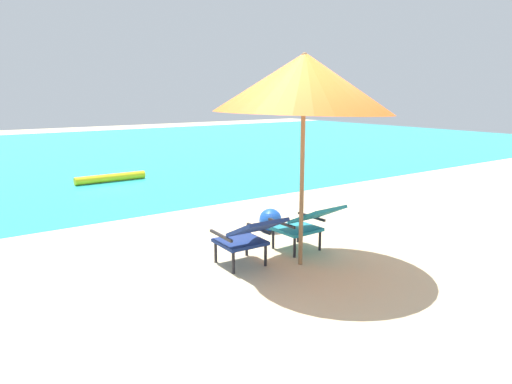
{
  "coord_description": "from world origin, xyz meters",
  "views": [
    {
      "loc": [
        -3.42,
        -4.32,
        2.02
      ],
      "look_at": [
        0.0,
        0.51,
        0.75
      ],
      "focal_mm": 32.84,
      "sensor_mm": 36.0,
      "label": 1
    }
  ],
  "objects_px": {
    "swim_buoy": "(111,178)",
    "beach_umbrella_center": "(304,83)",
    "lounge_chair_left": "(248,235)",
    "lounge_chair_right": "(306,222)",
    "beach_ball": "(270,220)"
  },
  "relations": [
    {
      "from": "lounge_chair_left",
      "to": "beach_umbrella_center",
      "type": "xyz_separation_m",
      "value": [
        0.59,
        -0.24,
        1.71
      ]
    },
    {
      "from": "lounge_chair_left",
      "to": "swim_buoy",
      "type": "bearing_deg",
      "value": 85.78
    },
    {
      "from": "beach_ball",
      "to": "swim_buoy",
      "type": "bearing_deg",
      "value": 97.34
    },
    {
      "from": "beach_umbrella_center",
      "to": "lounge_chair_right",
      "type": "bearing_deg",
      "value": 40.36
    },
    {
      "from": "beach_umbrella_center",
      "to": "beach_ball",
      "type": "distance_m",
      "value": 2.4
    },
    {
      "from": "lounge_chair_left",
      "to": "beach_ball",
      "type": "distance_m",
      "value": 1.57
    },
    {
      "from": "lounge_chair_right",
      "to": "lounge_chair_left",
      "type": "bearing_deg",
      "value": -178.36
    },
    {
      "from": "lounge_chair_right",
      "to": "beach_umbrella_center",
      "type": "relative_size",
      "value": 0.36
    },
    {
      "from": "lounge_chair_left",
      "to": "beach_umbrella_center",
      "type": "distance_m",
      "value": 1.82
    },
    {
      "from": "lounge_chair_left",
      "to": "beach_ball",
      "type": "height_order",
      "value": "lounge_chair_left"
    },
    {
      "from": "lounge_chair_left",
      "to": "beach_ball",
      "type": "xyz_separation_m",
      "value": [
        1.13,
        1.06,
        -0.24
      ]
    },
    {
      "from": "swim_buoy",
      "to": "lounge_chair_left",
      "type": "height_order",
      "value": "lounge_chair_left"
    },
    {
      "from": "swim_buoy",
      "to": "beach_umbrella_center",
      "type": "relative_size",
      "value": 0.65
    },
    {
      "from": "lounge_chair_right",
      "to": "beach_ball",
      "type": "bearing_deg",
      "value": 77.98
    },
    {
      "from": "beach_umbrella_center",
      "to": "swim_buoy",
      "type": "bearing_deg",
      "value": 91.15
    }
  ]
}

